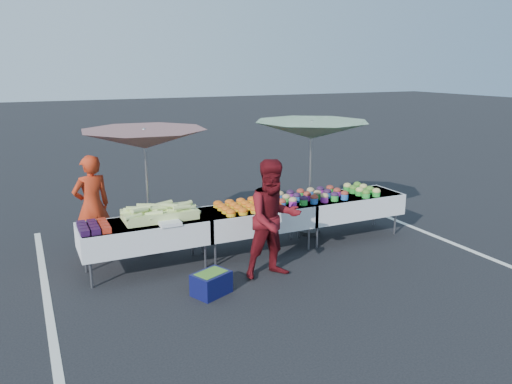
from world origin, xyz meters
name	(u,v)px	position (x,y,z in m)	size (l,w,h in m)	color
ground	(256,251)	(0.00, 0.00, 0.00)	(80.00, 80.00, 0.00)	black
stripe_left	(45,287)	(-3.20, 0.00, 0.00)	(0.10, 5.00, 0.00)	silver
stripe_right	(408,225)	(3.20, 0.00, 0.00)	(0.10, 5.00, 0.00)	silver
table_left	(145,233)	(-1.80, 0.00, 0.58)	(1.86, 0.81, 0.75)	white
table_center	(256,217)	(0.00, 0.00, 0.58)	(1.86, 0.81, 0.75)	white
table_right	(348,204)	(1.80, 0.00, 0.58)	(1.86, 0.81, 0.75)	white
berry_punnets	(93,227)	(-2.51, -0.06, 0.79)	(0.40, 0.54, 0.08)	black
corn_pile	(160,213)	(-1.55, 0.04, 0.84)	(1.16, 0.57, 0.26)	#B4D26B
plastic_bags	(170,223)	(-1.50, -0.30, 0.78)	(0.30, 0.25, 0.05)	white
carrot_bowls	(248,205)	(-0.15, -0.01, 0.80)	(0.95, 0.69, 0.11)	gold
potato_cups	(307,196)	(0.95, 0.00, 0.83)	(1.34, 0.58, 0.16)	#265DB2
bean_baskets	(362,190)	(2.06, -0.01, 0.82)	(0.36, 0.68, 0.15)	green
vendor	(92,206)	(-2.39, 0.98, 0.81)	(0.59, 0.39, 1.62)	red
customer	(274,219)	(-0.19, -0.99, 0.85)	(0.83, 0.65, 1.71)	#5E0E14
umbrella_left	(145,140)	(-1.55, 0.76, 1.83)	(2.47, 2.47, 2.02)	black
umbrella_right	(311,131)	(1.25, 0.40, 1.86)	(2.31, 2.31, 2.05)	black
storage_bin	(211,283)	(-1.21, -1.17, 0.16)	(0.57, 0.51, 0.31)	#0D1042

